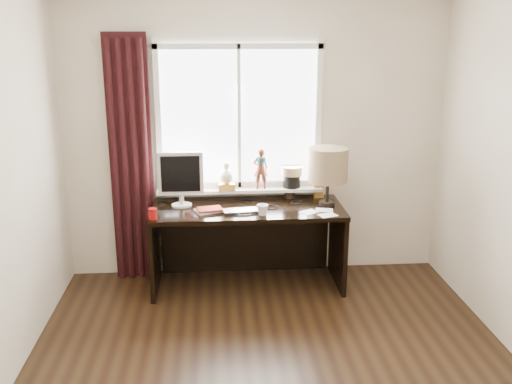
{
  "coord_description": "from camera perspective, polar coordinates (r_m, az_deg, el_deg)",
  "views": [
    {
      "loc": [
        -0.38,
        -3.17,
        2.28
      ],
      "look_at": [
        -0.05,
        1.25,
        1.0
      ],
      "focal_mm": 40.0,
      "sensor_mm": 36.0,
      "label": 1
    }
  ],
  "objects": [
    {
      "name": "red_cup",
      "position": [
        4.8,
        -10.28,
        -2.16
      ],
      "size": [
        0.07,
        0.07,
        0.09
      ],
      "primitive_type": "cylinder",
      "color": "maroon",
      "rests_on": "desk"
    },
    {
      "name": "mug",
      "position": [
        4.83,
        0.65,
        -1.76
      ],
      "size": [
        0.13,
        0.13,
        0.1
      ],
      "primitive_type": "imported",
      "rotation": [
        0.0,
        0.0,
        0.93
      ],
      "color": "white",
      "rests_on": "desk"
    },
    {
      "name": "curtain",
      "position": [
        5.26,
        -12.4,
        2.94
      ],
      "size": [
        0.38,
        0.09,
        2.25
      ],
      "color": "black",
      "rests_on": "floor"
    },
    {
      "name": "window",
      "position": [
        5.22,
        -1.51,
        5.36
      ],
      "size": [
        1.52,
        0.2,
        1.4
      ],
      "color": "white",
      "rests_on": "ground"
    },
    {
      "name": "brush_holder",
      "position": [
        5.32,
        3.4,
        0.07
      ],
      "size": [
        0.09,
        0.09,
        0.25
      ],
      "color": "black",
      "rests_on": "desk"
    },
    {
      "name": "notebook_stack",
      "position": [
        4.94,
        -4.73,
        -1.79
      ],
      "size": [
        0.26,
        0.23,
        0.03
      ],
      "color": "beige",
      "rests_on": "desk"
    },
    {
      "name": "wall_back",
      "position": [
        5.28,
        -0.07,
        5.41
      ],
      "size": [
        3.5,
        0.0,
        2.6
      ],
      "primitive_type": "cube",
      "rotation": [
        1.57,
        0.0,
        0.0
      ],
      "color": "#C3B593",
      "rests_on": "ground"
    },
    {
      "name": "table_lamp",
      "position": [
        5.06,
        7.23,
        2.66
      ],
      "size": [
        0.35,
        0.35,
        0.52
      ],
      "color": "black",
      "rests_on": "desk"
    },
    {
      "name": "icon_frame",
      "position": [
        5.34,
        6.29,
        0.09
      ],
      "size": [
        0.1,
        0.04,
        0.13
      ],
      "color": "gold",
      "rests_on": "desk"
    },
    {
      "name": "desk",
      "position": [
        5.22,
        -0.94,
        -3.77
      ],
      "size": [
        1.7,
        0.7,
        0.75
      ],
      "color": "black",
      "rests_on": "floor"
    },
    {
      "name": "laptop",
      "position": [
        4.91,
        -1.36,
        -1.88
      ],
      "size": [
        0.35,
        0.25,
        0.03
      ],
      "primitive_type": "imported",
      "rotation": [
        0.0,
        0.0,
        0.12
      ],
      "color": "silver",
      "rests_on": "desk"
    },
    {
      "name": "desk_cables",
      "position": [
        5.13,
        1.72,
        -1.21
      ],
      "size": [
        0.59,
        0.35,
        0.01
      ],
      "color": "black",
      "rests_on": "desk"
    },
    {
      "name": "monitor",
      "position": [
        5.05,
        -7.55,
        1.62
      ],
      "size": [
        0.4,
        0.18,
        0.49
      ],
      "color": "beige",
      "rests_on": "desk"
    },
    {
      "name": "loose_papers",
      "position": [
        4.94,
        6.45,
        -2.04
      ],
      "size": [
        0.33,
        0.29,
        0.0
      ],
      "color": "white",
      "rests_on": "desk"
    }
  ]
}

